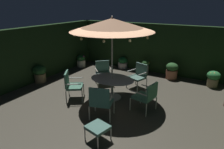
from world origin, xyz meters
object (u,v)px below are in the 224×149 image
(patio_chair_east, at_px, (72,84))
(potted_plant_right_near, at_px, (145,66))
(patio_dining_table, at_px, (112,83))
(potted_plant_front_corner, at_px, (123,63))
(patio_chair_northeast, at_px, (103,71))
(potted_plant_back_left, at_px, (81,61))
(patio_chair_southeast, at_px, (101,101))
(patio_chair_north, at_px, (139,74))
(potted_plant_right_far, at_px, (172,70))
(patio_chair_south, at_px, (147,95))
(potted_plant_left_far, at_px, (213,78))
(ottoman_footrest, at_px, (98,128))
(potted_plant_left_near, at_px, (40,73))
(patio_umbrella, at_px, (112,25))

(patio_chair_east, bearing_deg, potted_plant_right_near, 72.89)
(patio_dining_table, bearing_deg, potted_plant_front_corner, 111.23)
(patio_chair_northeast, relative_size, potted_plant_back_left, 1.53)
(patio_chair_northeast, relative_size, patio_chair_southeast, 0.92)
(patio_chair_north, distance_m, potted_plant_right_far, 1.92)
(patio_dining_table, bearing_deg, patio_chair_southeast, -72.79)
(patio_chair_north, bearing_deg, potted_plant_right_near, 102.76)
(patio_chair_south, xyz_separation_m, potted_plant_front_corner, (-2.69, 3.58, -0.26))
(patio_chair_east, height_order, potted_plant_left_far, patio_chair_east)
(ottoman_footrest, xyz_separation_m, potted_plant_right_far, (0.45, 5.28, 0.02))
(potted_plant_right_near, bearing_deg, patio_chair_northeast, -115.87)
(ottoman_footrest, height_order, potted_plant_left_near, potted_plant_left_near)
(patio_chair_northeast, bearing_deg, patio_chair_southeast, -58.69)
(patio_umbrella, bearing_deg, patio_dining_table, 164.16)
(patio_chair_south, height_order, potted_plant_left_near, patio_chair_south)
(patio_chair_north, height_order, patio_chair_northeast, patio_chair_north)
(patio_chair_east, bearing_deg, potted_plant_back_left, 124.00)
(potted_plant_right_near, bearing_deg, patio_umbrella, -90.58)
(patio_chair_northeast, relative_size, potted_plant_left_near, 1.31)
(patio_chair_east, relative_size, potted_plant_right_near, 1.56)
(patio_dining_table, distance_m, patio_chair_southeast, 1.43)
(patio_chair_northeast, height_order, potted_plant_front_corner, patio_chair_northeast)
(patio_chair_southeast, distance_m, potted_plant_right_far, 4.51)
(potted_plant_left_near, bearing_deg, potted_plant_right_near, 44.05)
(potted_plant_front_corner, height_order, potted_plant_right_near, potted_plant_right_near)
(patio_chair_north, height_order, potted_plant_left_far, patio_chair_north)
(patio_chair_east, bearing_deg, patio_chair_northeast, 84.59)
(patio_dining_table, distance_m, potted_plant_left_far, 4.25)
(patio_umbrella, distance_m, potted_plant_right_far, 3.99)
(patio_dining_table, bearing_deg, patio_chair_north, 72.01)
(patio_chair_north, xyz_separation_m, potted_plant_left_far, (2.60, 1.61, -0.19))
(ottoman_footrest, xyz_separation_m, potted_plant_back_left, (-4.25, 4.64, -0.05))
(ottoman_footrest, height_order, potted_plant_left_far, potted_plant_left_far)
(potted_plant_front_corner, bearing_deg, patio_chair_southeast, -69.92)
(patio_chair_north, bearing_deg, patio_chair_southeast, -90.37)
(patio_chair_north, distance_m, potted_plant_left_near, 4.24)
(patio_dining_table, distance_m, patio_umbrella, 2.01)
(patio_dining_table, xyz_separation_m, patio_chair_northeast, (-1.01, 1.00, -0.03))
(potted_plant_back_left, bearing_deg, patio_chair_northeast, -31.19)
(patio_chair_south, height_order, potted_plant_left_far, patio_chair_south)
(patio_chair_south, distance_m, potted_plant_left_near, 4.89)
(potted_plant_back_left, xyz_separation_m, potted_plant_right_near, (3.38, 0.75, 0.04))
(ottoman_footrest, bearing_deg, patio_chair_east, 145.35)
(patio_umbrella, height_order, potted_plant_left_near, patio_umbrella)
(patio_chair_south, bearing_deg, potted_plant_right_far, 90.93)
(patio_chair_north, xyz_separation_m, patio_chair_northeast, (-1.45, -0.36, -0.01))
(patio_umbrella, xyz_separation_m, patio_chair_east, (-1.18, -0.79, -2.00))
(potted_plant_right_far, bearing_deg, patio_chair_north, -118.28)
(patio_chair_east, height_order, ottoman_footrest, patio_chair_east)
(potted_plant_back_left, xyz_separation_m, potted_plant_right_far, (4.69, 0.63, 0.07))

